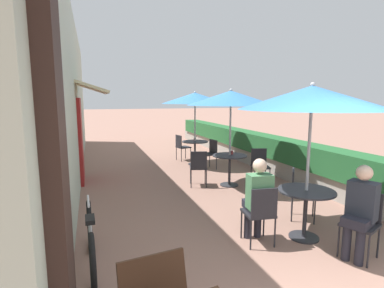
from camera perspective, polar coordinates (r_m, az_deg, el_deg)
cafe_facade_wall at (r=8.41m, az=-21.74°, el=8.10°), size 0.98×13.92×4.20m
planter_hedge at (r=9.86m, az=11.21°, el=-0.52°), size 0.60×12.92×1.01m
patio_table_near at (r=4.83m, az=20.84°, el=-10.36°), size 0.82×0.82×0.75m
patio_umbrella_near at (r=4.58m, az=21.88°, el=8.18°), size 2.08×2.08×2.31m
cafe_chair_near_left at (r=4.64m, az=29.70°, el=-12.25°), size 0.52×0.52×0.87m
seated_patron_near_left at (r=4.48m, az=29.39°, el=-10.63°), size 0.49×0.45×1.25m
cafe_chair_near_right at (r=5.55m, az=19.72°, el=-8.24°), size 0.56×0.56×0.87m
cafe_chair_near_back at (r=4.43m, az=12.93°, el=-12.27°), size 0.45×0.45×0.87m
seated_patron_near_back at (r=4.47m, az=12.40°, el=-9.74°), size 0.37×0.44×1.25m
patio_table_mid at (r=7.24m, az=7.18°, el=-3.58°), size 0.82×0.82×0.75m
patio_umbrella_mid at (r=7.08m, az=7.41°, el=8.68°), size 2.08×2.08×2.31m
cafe_chair_mid_left at (r=7.48m, az=12.78°, el=-3.64°), size 0.50×0.50×0.87m
cafe_chair_mid_right at (r=7.09m, az=1.25°, el=-4.10°), size 0.50×0.50×0.87m
coffee_cup_mid at (r=7.31m, az=7.57°, el=-1.59°), size 0.07×0.07×0.09m
patio_table_far at (r=9.49m, az=0.56°, el=-0.60°), size 0.82×0.82×0.75m
patio_umbrella_far at (r=9.36m, az=0.58°, el=8.72°), size 2.08×2.08×2.31m
cafe_chair_far_left at (r=8.91m, az=3.49°, el=-1.48°), size 0.47×0.47×0.87m
cafe_chair_far_right at (r=10.10m, az=-2.02°, el=-0.27°), size 0.47×0.47×0.87m
coffee_cup_far at (r=9.60m, az=0.54°, el=0.92°), size 0.07×0.07×0.09m
bicycle_leaning at (r=4.00m, az=-18.70°, el=-17.26°), size 0.12×1.78×0.79m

